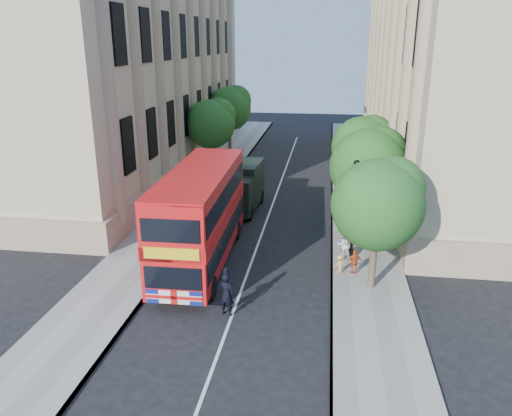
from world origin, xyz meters
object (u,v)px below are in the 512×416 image
at_px(lamp_post, 354,214).
at_px(police_constable, 226,294).
at_px(woman_pedestrian, 344,245).
at_px(box_van, 241,188).
at_px(double_decker_bus, 201,214).

relative_size(lamp_post, police_constable, 2.77).
bearing_deg(woman_pedestrian, lamp_post, -170.12).
relative_size(police_constable, woman_pedestrian, 1.21).
bearing_deg(lamp_post, woman_pedestrian, -166.91).
xyz_separation_m(police_constable, woman_pedestrian, (4.87, 6.04, -0.04)).
bearing_deg(box_van, double_decker_bus, -90.21).
distance_m(lamp_post, double_decker_bus, 7.57).
bearing_deg(woman_pedestrian, police_constable, 47.89).
bearing_deg(woman_pedestrian, double_decker_bus, 6.91).
bearing_deg(lamp_post, box_van, 134.20).
xyz_separation_m(double_decker_bus, box_van, (0.52, 8.48, -1.12)).
bearing_deg(police_constable, woman_pedestrian, -109.88).
relative_size(double_decker_bus, police_constable, 5.52).
height_order(lamp_post, woman_pedestrian, lamp_post).
bearing_deg(woman_pedestrian, box_van, -50.85).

